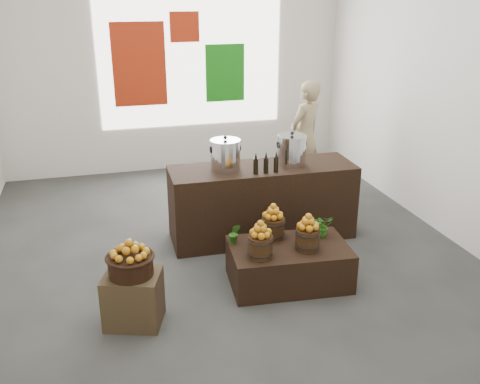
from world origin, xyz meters
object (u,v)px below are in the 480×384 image
object	(u,v)px
wicker_basket	(131,266)
stock_pot_left	(225,156)
stock_pot_center	(291,151)
display_table	(289,264)
shopper	(305,137)
crate	(133,299)
counter	(262,202)

from	to	relation	value
wicker_basket	stock_pot_left	world-z (taller)	stock_pot_left
stock_pot_left	stock_pot_center	distance (m)	0.87
wicker_basket	display_table	xyz separation A→B (m)	(1.75, 0.33, -0.41)
stock_pot_left	shopper	bearing A→B (deg)	41.80
crate	display_table	xyz separation A→B (m)	(1.75, 0.33, -0.04)
display_table	stock_pot_left	distance (m)	1.61
display_table	counter	xyz separation A→B (m)	(0.07, 1.23, 0.26)
display_table	counter	size ratio (longest dim) A/B	0.55
stock_pot_center	crate	bearing A→B (deg)	-144.92
stock_pot_center	shopper	xyz separation A→B (m)	(0.81, 1.52, -0.27)
crate	stock_pot_center	distance (m)	2.83
crate	shopper	bearing A→B (deg)	45.52
stock_pot_center	shopper	distance (m)	1.74
stock_pot_left	stock_pot_center	world-z (taller)	same
display_table	stock_pot_left	xyz separation A→B (m)	(-0.42, 1.24, 0.94)
stock_pot_left	display_table	bearing A→B (deg)	-71.36
counter	stock_pot_center	xyz separation A→B (m)	(0.38, -0.01, 0.68)
stock_pot_center	counter	bearing A→B (deg)	178.88
counter	display_table	bearing A→B (deg)	-92.29
crate	counter	world-z (taller)	counter
wicker_basket	shopper	size ratio (longest dim) A/B	0.24
counter	shopper	distance (m)	1.97
crate	counter	bearing A→B (deg)	40.48
wicker_basket	display_table	bearing A→B (deg)	10.55
display_table	shopper	size ratio (longest dim) A/B	0.73
counter	stock_pot_center	world-z (taller)	stock_pot_center
display_table	shopper	bearing A→B (deg)	70.02
stock_pot_left	stock_pot_center	bearing A→B (deg)	-1.12
wicker_basket	counter	distance (m)	2.40
shopper	stock_pot_left	bearing A→B (deg)	8.34
crate	counter	xyz separation A→B (m)	(1.82, 1.55, 0.22)
crate	counter	distance (m)	2.40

